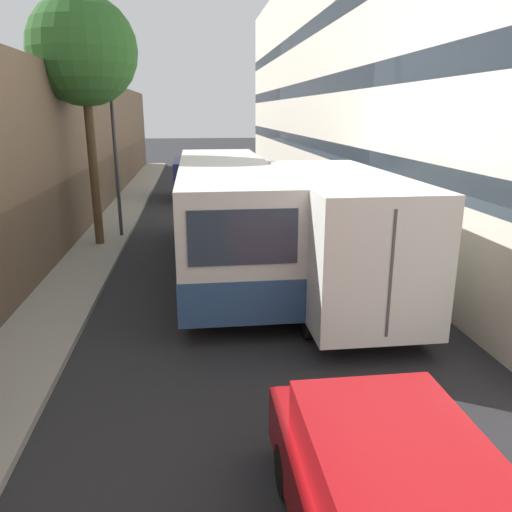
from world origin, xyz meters
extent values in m
plane|color=#232326|center=(0.00, 15.00, 0.00)|extent=(150.00, 150.00, 0.00)
cube|color=gray|center=(-4.43, 15.00, 0.07)|extent=(1.64, 60.00, 0.13)
cube|color=black|center=(-5.78, 15.00, 1.16)|extent=(1.08, 60.00, 2.32)
cube|color=beige|center=(5.41, 15.00, 5.78)|extent=(2.40, 60.00, 11.57)
cube|color=#333D47|center=(4.75, 15.00, 2.89)|extent=(1.08, 60.00, 0.70)
cube|color=#333D47|center=(4.75, 15.00, 5.44)|extent=(1.08, 60.00, 0.70)
cube|color=#9E0F14|center=(0.60, 4.63, 1.22)|extent=(1.62, 2.17, 0.54)
cylinder|color=black|center=(-0.25, 5.71, 0.30)|extent=(0.16, 0.60, 0.60)
cylinder|color=black|center=(1.45, 5.71, 0.30)|extent=(0.16, 0.60, 0.60)
cube|color=silver|center=(-0.35, 14.80, 1.72)|extent=(2.47, 10.37, 2.60)
cube|color=#2D4C7A|center=(-0.35, 14.80, 0.88)|extent=(2.50, 10.39, 0.90)
cube|color=#2D3847|center=(-0.35, 14.80, 2.11)|extent=(2.51, 9.54, 0.83)
cube|color=#2D3847|center=(-0.35, 9.61, 2.18)|extent=(2.03, 0.04, 1.04)
cylinder|color=black|center=(-1.44, 18.02, 0.50)|extent=(0.24, 1.00, 1.00)
cylinder|color=black|center=(0.74, 18.02, 0.50)|extent=(0.24, 1.00, 1.00)
cylinder|color=black|center=(-1.44, 11.59, 0.50)|extent=(0.24, 1.00, 1.00)
cylinder|color=black|center=(0.74, 11.59, 0.50)|extent=(0.24, 1.00, 1.00)
cube|color=silver|center=(2.04, 15.96, 1.46)|extent=(2.26, 2.44, 2.09)
cube|color=silver|center=(2.04, 11.60, 1.74)|extent=(2.35, 6.27, 2.66)
cube|color=#4C4C4C|center=(2.04, 8.46, 1.74)|extent=(0.05, 0.02, 2.26)
cylinder|color=black|center=(0.98, 15.96, 0.48)|extent=(0.22, 0.96, 0.96)
cylinder|color=black|center=(3.10, 15.96, 0.48)|extent=(0.22, 0.96, 0.96)
cylinder|color=black|center=(0.98, 9.88, 0.48)|extent=(0.22, 0.96, 0.96)
cylinder|color=black|center=(3.10, 9.88, 0.48)|extent=(0.22, 0.96, 0.96)
cube|color=navy|center=(-1.27, 27.38, 1.11)|extent=(1.88, 4.08, 1.70)
cube|color=#2D3847|center=(-1.27, 29.11, 1.41)|extent=(1.51, 0.04, 0.60)
cylinder|color=black|center=(-2.12, 28.56, 0.32)|extent=(0.16, 0.64, 0.64)
cylinder|color=black|center=(-0.42, 28.56, 0.32)|extent=(0.16, 0.64, 0.64)
cylinder|color=black|center=(-2.12, 26.19, 0.32)|extent=(0.16, 0.64, 0.64)
cylinder|color=black|center=(-0.42, 26.19, 0.32)|extent=(0.16, 0.64, 0.64)
cylinder|color=#38383D|center=(-3.86, 18.69, 3.13)|extent=(0.12, 0.12, 6.01)
cube|color=#38383D|center=(-3.86, 18.69, 6.26)|extent=(0.36, 0.80, 0.24)
cylinder|color=#4C3823|center=(-4.43, 17.61, 2.58)|extent=(0.28, 0.28, 4.89)
sphere|color=#285623|center=(-4.43, 17.61, 6.18)|extent=(3.29, 3.29, 3.29)
camera|label=1|loc=(-1.20, 0.83, 4.38)|focal=35.00mm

